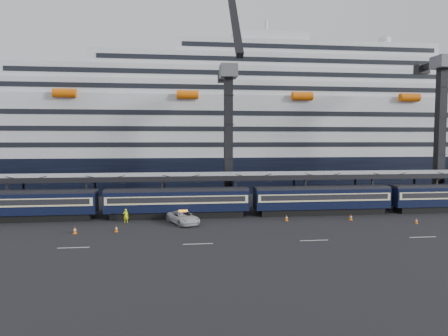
{
  "coord_description": "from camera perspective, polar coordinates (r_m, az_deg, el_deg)",
  "views": [
    {
      "loc": [
        -28.0,
        -43.19,
        10.34
      ],
      "look_at": [
        -21.74,
        10.0,
        6.6
      ],
      "focal_mm": 32.0,
      "sensor_mm": 36.0,
      "label": 1
    }
  ],
  "objects": [
    {
      "name": "ground",
      "position": [
        52.49,
        25.95,
        -7.77
      ],
      "size": [
        260.0,
        260.0,
        0.0
      ],
      "primitive_type": "plane",
      "color": "black",
      "rests_on": "ground"
    },
    {
      "name": "train",
      "position": [
        58.65,
        16.87,
        -4.15
      ],
      "size": [
        133.05,
        3.0,
        4.05
      ],
      "color": "black",
      "rests_on": "ground"
    },
    {
      "name": "canopy",
      "position": [
        63.87,
        19.32,
        -0.8
      ],
      "size": [
        130.0,
        6.25,
        5.53
      ],
      "color": "#989BA0",
      "rests_on": "ground"
    },
    {
      "name": "cruise_ship",
      "position": [
        93.17,
        10.13,
        5.17
      ],
      "size": [
        214.09,
        28.84,
        34.0
      ],
      "color": "black",
      "rests_on": "ground"
    },
    {
      "name": "crane_dark_near",
      "position": [
        62.31,
        0.67,
        5.46
      ],
      "size": [
        4.5,
        17.75,
        35.08
      ],
      "color": "#45474C",
      "rests_on": "ground"
    },
    {
      "name": "crane_dark_mid",
      "position": [
        74.5,
        28.71,
        5.83
      ],
      "size": [
        4.5,
        18.24,
        39.64
      ],
      "color": "#45474C",
      "rests_on": "ground"
    },
    {
      "name": "pickup_truck",
      "position": [
        50.03,
        -5.84,
        -7.05
      ],
      "size": [
        4.55,
        6.13,
        1.55
      ],
      "primitive_type": "imported",
      "rotation": [
        0.0,
        0.0,
        0.4
      ],
      "color": "silver",
      "rests_on": "ground"
    },
    {
      "name": "worker",
      "position": [
        51.97,
        -13.85,
        -6.62
      ],
      "size": [
        0.64,
        0.42,
        1.74
      ],
      "primitive_type": "imported",
      "rotation": [
        0.0,
        0.0,
        3.15
      ],
      "color": "#EBFF0D",
      "rests_on": "ground"
    },
    {
      "name": "traffic_cone_a",
      "position": [
        47.15,
        -15.13,
        -8.36
      ],
      "size": [
        0.37,
        0.37,
        0.74
      ],
      "color": "#EC6007",
      "rests_on": "ground"
    },
    {
      "name": "traffic_cone_b",
      "position": [
        47.6,
        -20.54,
        -8.29
      ],
      "size": [
        0.43,
        0.43,
        0.85
      ],
      "color": "#EC6007",
      "rests_on": "ground"
    },
    {
      "name": "traffic_cone_c",
      "position": [
        52.21,
        8.92,
        -7.04
      ],
      "size": [
        0.4,
        0.4,
        0.79
      ],
      "color": "#EC6007",
      "rests_on": "ground"
    },
    {
      "name": "traffic_cone_d",
      "position": [
        54.61,
        17.66,
        -6.69
      ],
      "size": [
        0.39,
        0.39,
        0.79
      ],
      "color": "#EC6007",
      "rests_on": "ground"
    },
    {
      "name": "traffic_cone_e",
      "position": [
        55.43,
        25.79,
        -6.8
      ],
      "size": [
        0.34,
        0.34,
        0.68
      ],
      "color": "#EC6007",
      "rests_on": "ground"
    }
  ]
}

